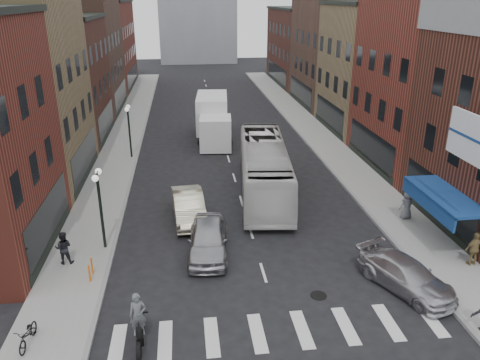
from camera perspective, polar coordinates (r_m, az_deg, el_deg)
The scene contains 28 objects.
ground at distance 20.79m, azimuth 3.33°, elevation -12.68°, with size 160.00×160.00×0.00m, color black.
sidewalk_left at distance 40.93m, azimuth -14.08°, elevation 4.39°, with size 3.00×74.00×0.15m, color gray.
sidewalk_right at distance 42.26m, azimuth 9.51°, elevation 5.28°, with size 3.00×74.00×0.15m, color gray.
curb_left at distance 40.78m, azimuth -11.97°, elevation 4.40°, with size 0.20×74.00×0.16m, color gray.
curb_right at distance 41.89m, azimuth 7.52°, elevation 5.14°, with size 0.20×74.00×0.16m, color gray.
crosswalk_stripes at distance 18.44m, azimuth 5.05°, elevation -17.87°, with size 12.00×2.20×0.01m, color silver.
bldg_left_mid_b at distance 43.05m, azimuth -23.16°, elevation 11.11°, with size 10.30×10.20×10.30m.
bldg_left_far_a at distance 53.45m, azimuth -20.33°, elevation 14.84°, with size 10.30×12.20×13.30m.
bldg_left_far_b at distance 67.21m, azimuth -17.65°, elevation 15.41°, with size 10.30×16.20×11.30m.
bldg_right_mid_a at distance 36.17m, azimuth 24.01°, elevation 12.53°, with size 10.30×10.20×14.30m.
bldg_right_mid_b at distance 45.19m, azimuth 17.37°, elevation 12.90°, with size 10.30×10.20×11.30m.
bldg_right_far_a at distance 55.29m, azimuth 12.80°, elevation 15.27°, with size 10.30×12.20×12.30m.
bldg_right_far_b at distance 68.69m, azimuth 8.81°, elevation 15.82°, with size 10.30×16.20×10.30m.
awning_blue at distance 24.62m, azimuth 23.30°, elevation -1.89°, with size 1.80×5.00×0.78m.
billboard_sign at distance 21.76m, azimuth 26.39°, elevation 4.49°, with size 1.52×3.00×3.70m.
streetlamp_near at distance 23.04m, azimuth -16.79°, elevation -1.81°, with size 0.32×1.22×4.11m.
streetlamp_far at distance 36.22m, azimuth -13.43°, elevation 6.92°, with size 0.32×1.22×4.11m.
bike_rack at distance 21.76m, azimuth -17.74°, elevation -10.37°, with size 0.08×0.68×0.80m.
box_truck at distance 40.44m, azimuth -3.31°, elevation 7.37°, with size 3.04×8.65×3.69m.
motorcycle_rider at distance 17.51m, azimuth -12.24°, elevation -16.53°, with size 0.63×2.14×2.18m.
transit_bus at distance 29.28m, azimuth 2.96°, elevation 1.44°, with size 2.76×11.78×3.28m, color silver.
sedan_left_near at distance 22.69m, azimuth -3.93°, elevation -7.19°, with size 1.88×4.66×1.59m, color #ABABB0.
sedan_left_far at distance 26.18m, azimuth -6.27°, elevation -3.21°, with size 1.65×4.73×1.56m, color beige.
curb_car at distance 21.38m, azimuth 19.59°, elevation -10.89°, with size 1.85×4.55×1.32m, color silver.
parked_bicycle at distance 18.90m, azimuth -24.44°, elevation -16.77°, with size 0.54×1.56×0.82m, color black.
ped_left_solo at distance 23.08m, azimuth -20.72°, elevation -7.74°, with size 0.77×0.44×1.58m, color black.
ped_right_b at distance 23.98m, azimuth 26.68°, elevation -7.51°, with size 0.96×0.48×1.64m, color olive.
ped_right_c at distance 27.38m, azimuth 19.67°, elevation -2.84°, with size 0.80×0.52×1.64m, color #5C5D63.
Camera 1 is at (-3.25, -16.90, 11.67)m, focal length 35.00 mm.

